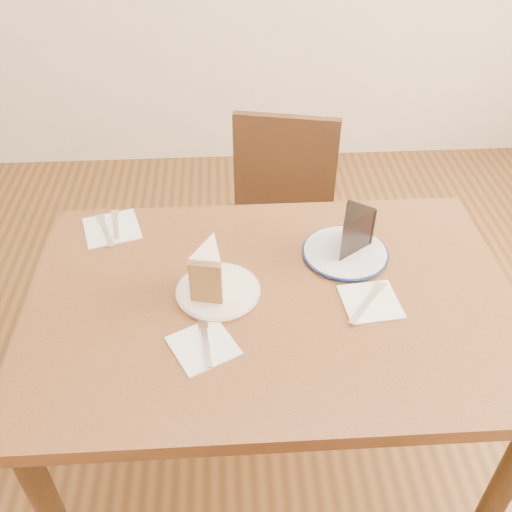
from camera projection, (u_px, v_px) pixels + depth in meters
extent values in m
plane|color=#442812|center=(268.00, 461.00, 1.88)|extent=(4.00, 4.00, 0.00)
cube|color=#472713|center=(272.00, 303.00, 1.41)|extent=(1.20, 0.80, 0.04)
cylinder|color=#321D0F|center=(497.00, 497.00, 1.41)|extent=(0.06, 0.06, 0.71)
cylinder|color=#321D0F|center=(99.00, 318.00, 1.89)|extent=(0.06, 0.06, 0.71)
cylinder|color=#321D0F|center=(420.00, 305.00, 1.94)|extent=(0.06, 0.06, 0.71)
cube|color=black|center=(277.00, 248.00, 2.00)|extent=(0.51, 0.51, 0.04)
cylinder|color=black|center=(326.00, 271.00, 2.28)|extent=(0.04, 0.04, 0.44)
cylinder|color=black|center=(237.00, 262.00, 2.32)|extent=(0.04, 0.04, 0.44)
cylinder|color=black|center=(320.00, 338.00, 2.00)|extent=(0.04, 0.04, 0.44)
cylinder|color=black|center=(218.00, 327.00, 2.04)|extent=(0.04, 0.04, 0.44)
cube|color=black|center=(285.00, 166.00, 2.01)|extent=(0.36, 0.11, 0.39)
cylinder|color=silver|center=(218.00, 291.00, 1.41)|extent=(0.20, 0.20, 0.01)
cylinder|color=silver|center=(345.00, 253.00, 1.52)|extent=(0.22, 0.22, 0.01)
cube|color=white|center=(203.00, 346.00, 1.27)|extent=(0.18, 0.18, 0.00)
cube|color=white|center=(371.00, 302.00, 1.38)|extent=(0.15, 0.15, 0.00)
cube|color=white|center=(112.00, 228.00, 1.61)|extent=(0.18, 0.18, 0.00)
cube|color=silver|center=(206.00, 343.00, 1.27)|extent=(0.03, 0.14, 0.00)
cube|color=silver|center=(367.00, 303.00, 1.37)|extent=(0.12, 0.14, 0.00)
cube|color=silver|center=(116.00, 225.00, 1.62)|extent=(0.04, 0.14, 0.00)
cube|color=silver|center=(106.00, 231.00, 1.59)|extent=(0.07, 0.15, 0.00)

